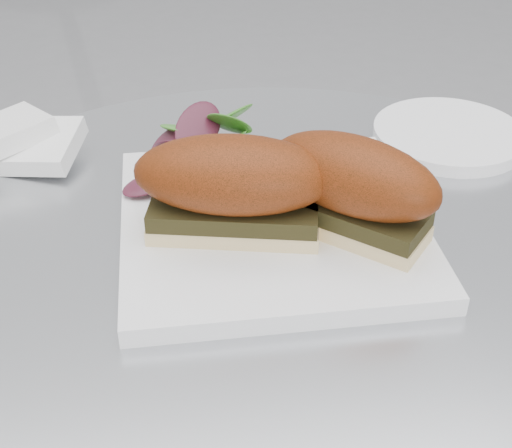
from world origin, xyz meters
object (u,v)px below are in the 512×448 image
(saucer, at_px, (449,135))
(plate, at_px, (271,224))
(sandwich_left, at_px, (234,185))
(sandwich_right, at_px, (353,186))

(saucer, bearing_deg, plate, -147.50)
(sandwich_left, height_order, saucer, sandwich_left)
(plate, height_order, sandwich_left, sandwich_left)
(plate, distance_m, saucer, 0.24)
(sandwich_left, bearing_deg, saucer, 44.86)
(saucer, bearing_deg, sandwich_right, -132.44)
(plate, relative_size, saucer, 1.61)
(plate, xyz_separation_m, saucer, (0.20, 0.13, -0.00))
(sandwich_left, xyz_separation_m, sandwich_right, (0.09, -0.01, 0.00))
(sandwich_right, distance_m, saucer, 0.22)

